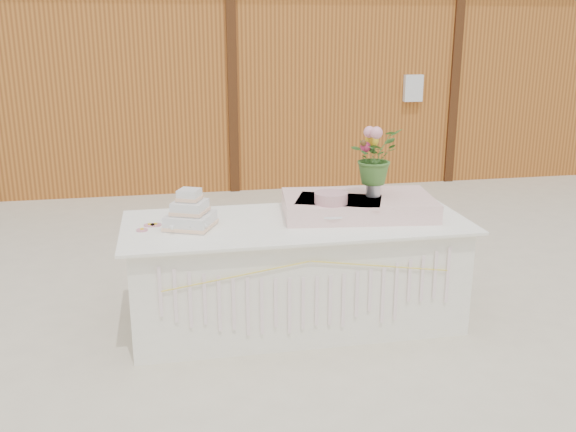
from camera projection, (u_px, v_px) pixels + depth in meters
name	position (u px, v px, depth m)	size (l,w,h in m)	color
ground	(296.00, 321.00, 4.70)	(80.00, 80.00, 0.00)	beige
barn	(217.00, 54.00, 9.87)	(12.60, 4.60, 3.30)	#AF6624
cake_table	(296.00, 272.00, 4.58)	(2.40, 1.00, 0.77)	white
wedding_cake	(190.00, 215.00, 4.30)	(0.39, 0.39, 0.27)	silver
pink_cake_stand	(331.00, 206.00, 4.42)	(0.29, 0.29, 0.21)	white
satin_runner	(358.00, 205.00, 4.62)	(1.06, 0.62, 0.13)	#FFD4CD
flower_vase	(373.00, 186.00, 4.59)	(0.10, 0.10, 0.14)	#B9B9BE
bouquet	(375.00, 150.00, 4.52)	(0.35, 0.30, 0.39)	#406E2C
loose_flowers	(147.00, 224.00, 4.37)	(0.16, 0.38, 0.02)	#CC7C8E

